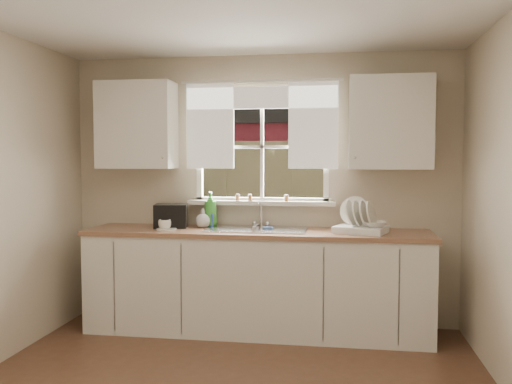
# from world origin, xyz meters

# --- Properties ---
(room_walls) EXTENTS (3.62, 4.02, 2.50)m
(room_walls) POSITION_xyz_m (0.00, -0.07, 1.24)
(room_walls) COLOR beige
(room_walls) RESTS_ON ground
(window) EXTENTS (1.38, 0.16, 1.06)m
(window) POSITION_xyz_m (0.00, 2.00, 1.49)
(window) COLOR white
(window) RESTS_ON room_walls
(curtains) EXTENTS (1.50, 0.03, 0.81)m
(curtains) POSITION_xyz_m (0.00, 1.95, 1.93)
(curtains) COLOR white
(curtains) RESTS_ON room_walls
(base_cabinets) EXTENTS (3.00, 0.62, 0.87)m
(base_cabinets) POSITION_xyz_m (0.00, 1.68, 0.43)
(base_cabinets) COLOR white
(base_cabinets) RESTS_ON ground
(countertop) EXTENTS (3.04, 0.65, 0.04)m
(countertop) POSITION_xyz_m (0.00, 1.68, 0.89)
(countertop) COLOR #936649
(countertop) RESTS_ON base_cabinets
(upper_cabinet_left) EXTENTS (0.70, 0.33, 0.80)m
(upper_cabinet_left) POSITION_xyz_m (-1.15, 1.82, 1.85)
(upper_cabinet_left) COLOR white
(upper_cabinet_left) RESTS_ON room_walls
(upper_cabinet_right) EXTENTS (0.70, 0.33, 0.80)m
(upper_cabinet_right) POSITION_xyz_m (1.15, 1.82, 1.85)
(upper_cabinet_right) COLOR white
(upper_cabinet_right) RESTS_ON room_walls
(wall_outlet) EXTENTS (0.08, 0.01, 0.12)m
(wall_outlet) POSITION_xyz_m (0.88, 1.99, 1.08)
(wall_outlet) COLOR beige
(wall_outlet) RESTS_ON room_walls
(sill_jars) EXTENTS (0.50, 0.04, 0.06)m
(sill_jars) POSITION_xyz_m (-0.03, 1.94, 1.18)
(sill_jars) COLOR brown
(sill_jars) RESTS_ON window
(backyard) EXTENTS (20.00, 10.00, 6.13)m
(backyard) POSITION_xyz_m (0.58, 8.42, 3.46)
(backyard) COLOR #335421
(backyard) RESTS_ON ground
(sink) EXTENTS (0.88, 0.52, 0.40)m
(sink) POSITION_xyz_m (0.00, 1.71, 0.84)
(sink) COLOR #B7B7BC
(sink) RESTS_ON countertop
(dish_rack) EXTENTS (0.49, 0.43, 0.30)m
(dish_rack) POSITION_xyz_m (0.90, 1.66, 0.99)
(dish_rack) COLOR white
(dish_rack) RESTS_ON countertop
(bowl) EXTENTS (0.23, 0.23, 0.05)m
(bowl) POSITION_xyz_m (1.02, 1.61, 0.99)
(bowl) COLOR white
(bowl) RESTS_ON dish_rack
(soap_bottle_a) EXTENTS (0.14, 0.14, 0.33)m
(soap_bottle_a) POSITION_xyz_m (-0.46, 1.86, 1.07)
(soap_bottle_a) COLOR #33892D
(soap_bottle_a) RESTS_ON countertop
(soap_bottle_b) EXTENTS (0.10, 0.10, 0.18)m
(soap_bottle_b) POSITION_xyz_m (-0.46, 1.85, 1.00)
(soap_bottle_b) COLOR blue
(soap_bottle_b) RESTS_ON countertop
(soap_bottle_c) EXTENTS (0.15, 0.15, 0.17)m
(soap_bottle_c) POSITION_xyz_m (-0.52, 1.80, 1.00)
(soap_bottle_c) COLOR beige
(soap_bottle_c) RESTS_ON countertop
(saucer) EXTENTS (0.18, 0.18, 0.01)m
(saucer) POSITION_xyz_m (-0.79, 1.58, 0.92)
(saucer) COLOR white
(saucer) RESTS_ON countertop
(cup) EXTENTS (0.13, 0.13, 0.09)m
(cup) POSITION_xyz_m (-0.81, 1.60, 0.95)
(cup) COLOR silver
(cup) RESTS_ON countertop
(black_appliance) EXTENTS (0.34, 0.31, 0.21)m
(black_appliance) POSITION_xyz_m (-0.81, 1.76, 1.02)
(black_appliance) COLOR black
(black_appliance) RESTS_ON countertop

